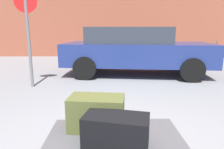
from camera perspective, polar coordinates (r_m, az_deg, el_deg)
name	(u,v)px	position (r m, az deg, el deg)	size (l,w,h in m)	color
luggage_cart	(115,145)	(2.02, 0.79, -19.27)	(1.29, 0.83, 0.34)	#4C4C51
duffel_bag_black_rear_right	(116,131)	(1.80, 1.18, -15.72)	(0.55, 0.29, 0.29)	black
duffel_bag_olive_center	(97,113)	(2.09, -4.35, -10.79)	(0.55, 0.31, 0.34)	#4C5128
parked_car	(135,49)	(6.21, 6.45, 7.03)	(4.48, 2.31, 1.42)	navy
bicycle_leaning	(220,51)	(10.82, 28.17, 5.85)	(1.74, 0.38, 0.96)	black
bollard_kerb_near	(169,54)	(8.94, 15.88, 5.47)	(0.22, 0.22, 0.65)	#72665B
bollard_kerb_mid	(199,54)	(9.38, 23.27, 5.24)	(0.22, 0.22, 0.65)	#72665B
no_parking_sign	(28,28)	(5.08, -22.72, 11.95)	(0.50, 0.07, 2.21)	slate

